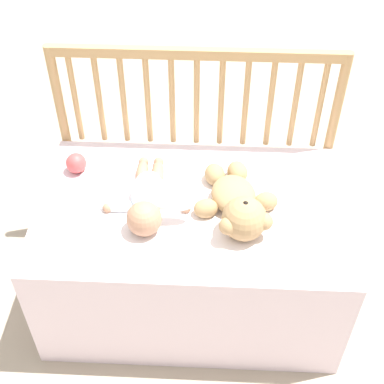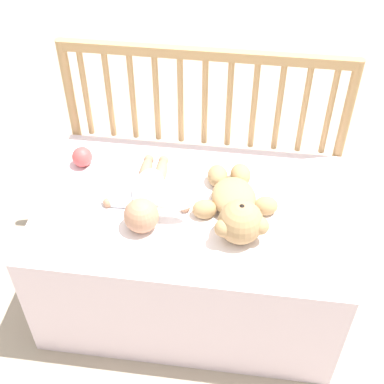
# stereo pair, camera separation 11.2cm
# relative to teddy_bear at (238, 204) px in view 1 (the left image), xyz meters

# --- Properties ---
(ground_plane) EXTENTS (12.00, 12.00, 0.00)m
(ground_plane) POSITION_rel_teddy_bear_xyz_m (-0.15, 0.04, -0.55)
(ground_plane) COLOR tan
(crib_mattress) EXTENTS (1.07, 0.67, 0.49)m
(crib_mattress) POSITION_rel_teddy_bear_xyz_m (-0.15, 0.04, -0.30)
(crib_mattress) COLOR silver
(crib_mattress) RESTS_ON ground_plane
(crib_rail) EXTENTS (1.07, 0.04, 0.89)m
(crib_rail) POSITION_rel_teddy_bear_xyz_m (-0.15, 0.40, 0.07)
(crib_rail) COLOR tan
(crib_rail) RESTS_ON ground_plane
(blanket) EXTENTS (0.80, 0.52, 0.01)m
(blanket) POSITION_rel_teddy_bear_xyz_m (-0.16, 0.06, -0.05)
(blanket) COLOR white
(blanket) RESTS_ON crib_mattress
(teddy_bear) EXTENTS (0.30, 0.39, 0.15)m
(teddy_bear) POSITION_rel_teddy_bear_xyz_m (0.00, 0.00, 0.00)
(teddy_bear) COLOR tan
(teddy_bear) RESTS_ON crib_mattress
(baby) EXTENTS (0.32, 0.40, 0.12)m
(baby) POSITION_rel_teddy_bear_xyz_m (-0.30, 0.02, -0.01)
(baby) COLOR white
(baby) RESTS_ON crib_mattress
(toy_ball) EXTENTS (0.08, 0.08, 0.08)m
(toy_ball) POSITION_rel_teddy_bear_xyz_m (-0.58, 0.20, -0.02)
(toy_ball) COLOR #DB4C4C
(toy_ball) RESTS_ON crib_mattress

